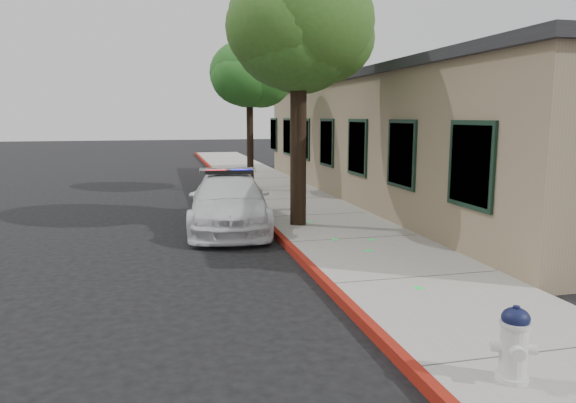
% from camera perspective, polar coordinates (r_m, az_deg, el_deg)
% --- Properties ---
extents(ground, '(120.00, 120.00, 0.00)m').
position_cam_1_polar(ground, '(8.82, 4.18, -9.78)').
color(ground, black).
rests_on(ground, ground).
extents(sidewalk, '(3.20, 60.00, 0.15)m').
position_cam_1_polar(sidewalk, '(12.03, 7.12, -4.30)').
color(sidewalk, gray).
rests_on(sidewalk, ground).
extents(red_curb, '(0.14, 60.00, 0.16)m').
position_cam_1_polar(red_curb, '(11.59, -0.05, -4.72)').
color(red_curb, maroon).
rests_on(red_curb, ground).
extents(clapboard_building, '(7.30, 20.89, 4.24)m').
position_cam_1_polar(clapboard_building, '(19.32, 15.19, 6.65)').
color(clapboard_building, '#897159').
rests_on(clapboard_building, ground).
extents(police_car, '(2.50, 5.04, 1.53)m').
position_cam_1_polar(police_car, '(13.63, -6.36, 0.01)').
color(police_car, silver).
rests_on(police_car, ground).
extents(fire_hydrant, '(0.46, 0.40, 0.80)m').
position_cam_1_polar(fire_hydrant, '(6.07, 23.19, -13.90)').
color(fire_hydrant, silver).
rests_on(fire_hydrant, sidewalk).
extents(street_tree_near, '(3.77, 3.53, 6.46)m').
position_cam_1_polar(street_tree_near, '(13.32, 1.47, 18.25)').
color(street_tree_near, black).
rests_on(street_tree_near, sidewalk).
extents(street_tree_mid, '(3.12, 3.26, 5.96)m').
position_cam_1_polar(street_tree_mid, '(13.32, 0.79, 16.86)').
color(street_tree_mid, black).
rests_on(street_tree_mid, sidewalk).
extents(street_tree_far, '(3.04, 2.93, 5.51)m').
position_cam_1_polar(street_tree_far, '(19.89, -4.06, 13.24)').
color(street_tree_far, black).
rests_on(street_tree_far, sidewalk).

